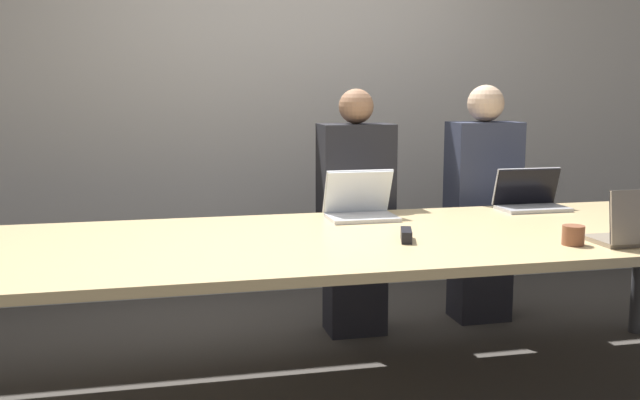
{
  "coord_description": "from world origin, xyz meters",
  "views": [
    {
      "loc": [
        -0.87,
        -2.95,
        1.37
      ],
      "look_at": [
        -0.16,
        0.1,
        0.88
      ],
      "focal_mm": 40.0,
      "sensor_mm": 36.0,
      "label": 1
    }
  ],
  "objects": [
    {
      "name": "person_far_right",
      "position": [
        1.0,
        0.88,
        0.68
      ],
      "size": [
        0.4,
        0.24,
        1.39
      ],
      "color": "#2D2D38",
      "rests_on": "ground_plane"
    },
    {
      "name": "laptop_far_right",
      "position": [
        1.08,
        0.47,
        0.8
      ],
      "size": [
        0.37,
        0.22,
        0.22
      ],
      "color": "#B7B7BC",
      "rests_on": "conference_table"
    },
    {
      "name": "stapler",
      "position": [
        0.16,
        -0.14,
        0.76
      ],
      "size": [
        0.09,
        0.16,
        0.05
      ],
      "rotation": [
        0.0,
        0.0,
        -0.31
      ],
      "color": "black",
      "rests_on": "conference_table"
    },
    {
      "name": "conference_table",
      "position": [
        0.0,
        0.0,
        0.68
      ],
      "size": [
        3.89,
        1.24,
        0.73
      ],
      "color": "#D6B77F",
      "rests_on": "ground_plane"
    },
    {
      "name": "curtain_wall",
      "position": [
        0.0,
        1.76,
        1.4
      ],
      "size": [
        12.0,
        0.06,
        2.8
      ],
      "color": "#BCB7B2",
      "rests_on": "ground_plane"
    },
    {
      "name": "laptop_far_center",
      "position": [
        0.12,
        0.42,
        0.8
      ],
      "size": [
        0.34,
        0.25,
        0.24
      ],
      "color": "silver",
      "rests_on": "conference_table"
    },
    {
      "name": "cup_near_right",
      "position": [
        0.8,
        -0.37,
        0.77
      ],
      "size": [
        0.09,
        0.09,
        0.08
      ],
      "color": "brown",
      "rests_on": "conference_table"
    },
    {
      "name": "person_far_center",
      "position": [
        0.21,
        0.81,
        0.66
      ],
      "size": [
        0.4,
        0.24,
        1.37
      ],
      "color": "#2D2D38",
      "rests_on": "ground_plane"
    },
    {
      "name": "ground_plane",
      "position": [
        0.0,
        0.0,
        0.0
      ],
      "size": [
        24.0,
        24.0,
        0.0
      ],
      "primitive_type": "plane",
      "color": "#4C4742"
    }
  ]
}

